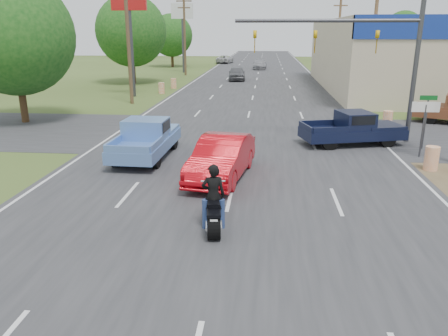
# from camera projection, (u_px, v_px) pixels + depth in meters

# --- Properties ---
(main_road) EXTENTS (15.00, 180.00, 0.02)m
(main_road) POSITION_uv_depth(u_px,v_px,m) (255.00, 87.00, 45.41)
(main_road) COLOR #2D2D30
(main_road) RESTS_ON ground
(cross_road) EXTENTS (120.00, 10.00, 0.02)m
(cross_road) POSITION_uv_depth(u_px,v_px,m) (245.00, 134.00, 24.51)
(cross_road) COLOR #2D2D30
(cross_road) RESTS_ON ground
(utility_pole_2) EXTENTS (2.00, 0.28, 10.00)m
(utility_pole_2) POSITION_uv_depth(u_px,v_px,m) (374.00, 34.00, 34.42)
(utility_pole_2) COLOR #4C3823
(utility_pole_2) RESTS_ON ground
(utility_pole_3) EXTENTS (2.00, 0.28, 10.00)m
(utility_pole_3) POSITION_uv_depth(u_px,v_px,m) (339.00, 33.00, 51.52)
(utility_pole_3) COLOR #4C3823
(utility_pole_3) RESTS_ON ground
(utility_pole_5) EXTENTS (2.00, 0.28, 10.00)m
(utility_pole_5) POSITION_uv_depth(u_px,v_px,m) (128.00, 34.00, 33.29)
(utility_pole_5) COLOR #4C3823
(utility_pole_5) RESTS_ON ground
(utility_pole_6) EXTENTS (2.00, 0.28, 10.00)m
(utility_pole_6) POSITION_uv_depth(u_px,v_px,m) (185.00, 33.00, 56.10)
(utility_pole_6) COLOR #4C3823
(utility_pole_6) RESTS_ON ground
(tree_0) EXTENTS (7.14, 7.14, 8.84)m
(tree_0) POSITION_uv_depth(u_px,v_px,m) (14.00, 36.00, 26.11)
(tree_0) COLOR #422D19
(tree_0) RESTS_ON ground
(tree_1) EXTENTS (7.56, 7.56, 9.36)m
(tree_1) POSITION_uv_depth(u_px,v_px,m) (131.00, 31.00, 46.88)
(tree_1) COLOR #422D19
(tree_1) RESTS_ON ground
(tree_2) EXTENTS (6.72, 6.72, 8.32)m
(tree_2) POSITION_uv_depth(u_px,v_px,m) (172.00, 35.00, 69.93)
(tree_2) COLOR #422D19
(tree_2) RESTS_ON ground
(tree_5) EXTENTS (7.98, 7.98, 9.88)m
(tree_5) POSITION_uv_depth(u_px,v_px,m) (403.00, 30.00, 93.20)
(tree_5) COLOR #422D19
(tree_5) RESTS_ON ground
(tree_6) EXTENTS (8.82, 8.82, 10.92)m
(tree_6) POSITION_uv_depth(u_px,v_px,m) (129.00, 27.00, 98.46)
(tree_6) COLOR #422D19
(tree_6) RESTS_ON ground
(barrel_0) EXTENTS (0.56, 0.56, 1.00)m
(barrel_0) POSITION_uv_depth(u_px,v_px,m) (432.00, 158.00, 17.94)
(barrel_0) COLOR orange
(barrel_0) RESTS_ON ground
(barrel_1) EXTENTS (0.56, 0.56, 1.00)m
(barrel_1) POSITION_uv_depth(u_px,v_px,m) (388.00, 119.00, 25.98)
(barrel_1) COLOR orange
(barrel_1) RESTS_ON ground
(barrel_2) EXTENTS (0.56, 0.56, 1.00)m
(barrel_2) POSITION_uv_depth(u_px,v_px,m) (162.00, 88.00, 40.34)
(barrel_2) COLOR orange
(barrel_2) RESTS_ON ground
(barrel_3) EXTENTS (0.56, 0.56, 1.00)m
(barrel_3) POSITION_uv_depth(u_px,v_px,m) (174.00, 83.00, 44.11)
(barrel_3) COLOR orange
(barrel_3) RESTS_ON ground
(pole_sign_left_near) EXTENTS (3.00, 0.35, 9.20)m
(pole_sign_left_near) POSITION_uv_depth(u_px,v_px,m) (129.00, 11.00, 36.63)
(pole_sign_left_near) COLOR #3F3F44
(pole_sign_left_near) RESTS_ON ground
(pole_sign_left_far) EXTENTS (3.00, 0.35, 9.20)m
(pole_sign_left_far) POSITION_uv_depth(u_px,v_px,m) (182.00, 19.00, 59.44)
(pole_sign_left_far) COLOR #3F3F44
(pole_sign_left_far) RESTS_ON ground
(lane_sign) EXTENTS (1.20, 0.08, 2.52)m
(lane_sign) POSITION_uv_depth(u_px,v_px,m) (425.00, 116.00, 19.40)
(lane_sign) COLOR #3F3F44
(lane_sign) RESTS_ON ground
(street_name_sign) EXTENTS (0.80, 0.08, 2.61)m
(street_name_sign) POSITION_uv_depth(u_px,v_px,m) (426.00, 116.00, 20.86)
(street_name_sign) COLOR #3F3F44
(street_name_sign) RESTS_ON ground
(signal_mast) EXTENTS (9.12, 0.40, 7.00)m
(signal_mast) POSITION_uv_depth(u_px,v_px,m) (362.00, 46.00, 21.60)
(signal_mast) COLOR #3F3F44
(signal_mast) RESTS_ON ground
(red_convertible) EXTENTS (2.47, 5.14, 1.63)m
(red_convertible) POSITION_uv_depth(u_px,v_px,m) (222.00, 158.00, 16.87)
(red_convertible) COLOR #BC0811
(red_convertible) RESTS_ON ground
(motorcycle) EXTENTS (0.78, 2.39, 1.21)m
(motorcycle) POSITION_uv_depth(u_px,v_px,m) (214.00, 212.00, 12.50)
(motorcycle) COLOR black
(motorcycle) RESTS_ON ground
(rider) EXTENTS (0.73, 0.53, 1.85)m
(rider) POSITION_uv_depth(u_px,v_px,m) (213.00, 199.00, 12.45)
(rider) COLOR black
(rider) RESTS_ON ground
(blue_pickup) EXTENTS (2.17, 5.33, 1.75)m
(blue_pickup) POSITION_uv_depth(u_px,v_px,m) (147.00, 138.00, 19.79)
(blue_pickup) COLOR black
(blue_pickup) RESTS_ON ground
(navy_pickup) EXTENTS (5.39, 3.22, 1.68)m
(navy_pickup) POSITION_uv_depth(u_px,v_px,m) (355.00, 128.00, 21.94)
(navy_pickup) COLOR black
(navy_pickup) RESTS_ON ground
(distant_car_grey) EXTENTS (2.20, 4.79, 1.59)m
(distant_car_grey) POSITION_uv_depth(u_px,v_px,m) (237.00, 73.00, 51.41)
(distant_car_grey) COLOR #56575B
(distant_car_grey) RESTS_ON ground
(distant_car_silver) EXTENTS (2.14, 5.00, 1.44)m
(distant_car_silver) POSITION_uv_depth(u_px,v_px,m) (260.00, 64.00, 66.90)
(distant_car_silver) COLOR #9B9B9F
(distant_car_silver) RESTS_ON ground
(distant_car_white) EXTENTS (3.05, 5.45, 1.44)m
(distant_car_white) POSITION_uv_depth(u_px,v_px,m) (225.00, 59.00, 79.55)
(distant_car_white) COLOR #B9B9B9
(distant_car_white) RESTS_ON ground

